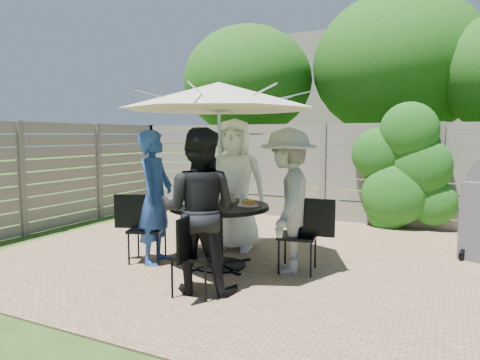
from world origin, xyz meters
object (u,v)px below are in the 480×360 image
at_px(chair_left, 146,242).
at_px(person_right, 288,201).
at_px(person_back, 235,185).
at_px(plate_left, 191,202).
at_px(bicycle, 222,189).
at_px(chair_front, 195,271).
at_px(glass_front, 223,203).
at_px(glass_left, 196,200).
at_px(coffee_cup, 232,198).
at_px(patio_table, 220,224).
at_px(umbrella, 219,96).
at_px(chair_back, 237,229).
at_px(glass_right, 242,198).
at_px(syrup_jug, 216,197).
at_px(plate_front, 211,208).
at_px(plate_back, 227,198).
at_px(chair_right, 299,250).
at_px(plate_right, 249,204).
at_px(person_left, 155,198).
at_px(person_front, 199,211).

relative_size(chair_left, person_right, 0.51).
distance_m(person_back, person_right, 1.18).
height_order(plate_left, bicycle, bicycle).
relative_size(chair_front, glass_front, 6.10).
height_order(glass_left, coffee_cup, glass_left).
height_order(glass_left, bicycle, bicycle).
bearing_deg(patio_table, glass_front, -54.04).
xyz_separation_m(umbrella, chair_back, (-0.23, 0.94, -1.81)).
relative_size(glass_right, bicycle, 0.07).
distance_m(plate_left, glass_left, 0.15).
bearing_deg(bicycle, chair_left, -86.22).
height_order(chair_back, chair_left, chair_back).
xyz_separation_m(person_back, coffee_cup, (0.24, -0.57, -0.09)).
height_order(patio_table, person_right, person_right).
bearing_deg(syrup_jug, plate_left, -156.58).
relative_size(person_right, glass_left, 12.22).
distance_m(plate_front, coffee_cup, 0.59).
bearing_deg(chair_left, glass_left, -15.06).
bearing_deg(chair_left, person_right, -6.68).
xyz_separation_m(plate_back, plate_front, (0.17, -0.70, 0.00)).
relative_size(plate_back, glass_left, 1.86).
height_order(chair_right, syrup_jug, syrup_jug).
xyz_separation_m(patio_table, plate_back, (-0.09, 0.35, 0.26)).
bearing_deg(syrup_jug, plate_front, -67.71).
height_order(plate_left, plate_right, same).
height_order(person_right, plate_back, person_right).
distance_m(patio_table, chair_right, 1.00).
bearing_deg(person_left, chair_right, -90.05).
height_order(chair_back, person_right, person_right).
distance_m(person_left, coffee_cup, 0.96).
xyz_separation_m(umbrella, coffee_cup, (0.04, 0.24, -1.24)).
distance_m(glass_right, coffee_cup, 0.20).
relative_size(chair_right, glass_front, 6.37).
relative_size(chair_back, coffee_cup, 7.42).
distance_m(person_right, coffee_cup, 0.76).
relative_size(person_back, chair_left, 2.11).
xyz_separation_m(person_back, glass_right, (0.43, -0.64, -0.08)).
distance_m(umbrella, coffee_cup, 1.26).
bearing_deg(patio_table, plate_right, 13.96).
bearing_deg(plate_front, person_front, -76.04).
bearing_deg(glass_left, glass_front, -9.04).
height_order(plate_front, glass_front, glass_front).
relative_size(glass_left, bicycle, 0.07).
xyz_separation_m(chair_front, bicycle, (-1.83, 3.93, 0.28)).
bearing_deg(plate_right, glass_right, 147.71).
distance_m(person_right, plate_back, 0.91).
bearing_deg(person_front, plate_left, -66.55).
relative_size(person_left, person_front, 0.99).
distance_m(umbrella, bicycle, 3.73).
relative_size(chair_back, chair_left, 1.01).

